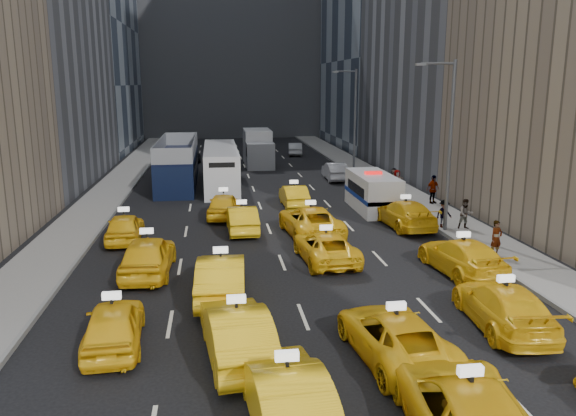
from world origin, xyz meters
name	(u,v)px	position (x,y,z in m)	size (l,w,h in m)	color
ground	(313,343)	(0.00, 0.00, 0.00)	(160.00, 160.00, 0.00)	black
sidewalk_west	(108,194)	(-10.50, 25.00, 0.07)	(3.00, 90.00, 0.15)	gray
sidewalk_east	(391,187)	(10.50, 25.00, 0.07)	(3.00, 90.00, 0.15)	gray
curb_west	(129,193)	(-9.05, 25.00, 0.09)	(0.15, 90.00, 0.18)	slate
curb_east	(373,187)	(9.05, 25.00, 0.09)	(0.15, 90.00, 0.18)	slate
streetlight_near	(448,141)	(9.18, 12.00, 4.92)	(2.15, 0.22, 9.00)	#595B60
streetlight_far	(354,117)	(9.18, 32.00, 4.92)	(2.15, 0.22, 9.00)	#595B60
taxi_1	(287,396)	(-1.37, -4.19, 0.79)	(1.68, 4.81, 1.58)	yellow
taxi_2	(467,411)	(2.51, -5.28, 0.77)	(2.54, 5.51, 1.53)	yellow
taxi_4	(114,325)	(-6.03, 0.54, 0.71)	(1.69, 4.19, 1.43)	yellow
taxi_5	(237,332)	(-2.37, -0.67, 0.80)	(1.70, 4.88, 1.61)	yellow
taxi_6	(395,336)	(2.17, -1.26, 0.69)	(2.31, 5.00, 1.39)	yellow
taxi_7	(503,306)	(6.35, 0.31, 0.73)	(2.06, 5.06, 1.47)	yellow
taxi_8	(148,255)	(-5.73, 7.17, 0.83)	(1.96, 4.88, 1.66)	yellow
taxi_9	(221,277)	(-2.74, 4.17, 0.81)	(1.72, 4.94, 1.63)	yellow
taxi_10	(326,247)	(1.97, 7.92, 0.67)	(2.23, 4.84, 1.35)	yellow
taxi_11	(462,257)	(7.30, 5.54, 0.74)	(2.08, 5.12, 1.49)	yellow
taxi_12	(125,227)	(-7.45, 12.44, 0.72)	(1.71, 4.24, 1.45)	yellow
taxi_13	(242,219)	(-1.50, 13.49, 0.72)	(1.52, 4.36, 1.44)	yellow
taxi_14	(310,221)	(2.04, 12.38, 0.77)	(2.56, 5.56, 1.54)	yellow
taxi_15	(405,214)	(7.52, 13.33, 0.76)	(2.12, 5.22, 1.51)	yellow
taxi_16	(224,205)	(-2.39, 16.96, 0.75)	(1.76, 4.37, 1.49)	yellow
taxi_17	(294,196)	(2.18, 19.50, 0.70)	(1.48, 4.23, 1.40)	yellow
nypd_van	(373,193)	(6.92, 17.74, 1.12)	(2.69, 5.91, 2.47)	white
double_decker	(178,163)	(-5.69, 28.33, 1.76)	(3.74, 12.36, 3.54)	black
city_bus	(221,167)	(-2.38, 27.32, 1.52)	(4.03, 12.07, 3.06)	silver
box_truck	(258,148)	(1.37, 38.39, 1.67)	(3.02, 7.55, 3.38)	silver
misc_car_0	(335,171)	(6.97, 29.03, 0.73)	(1.55, 4.45, 1.47)	#B3B4BB
misc_car_1	(188,155)	(-5.52, 41.94, 0.67)	(2.21, 4.79, 1.33)	black
misc_car_2	(258,148)	(1.96, 45.71, 0.81)	(2.28, 5.61, 1.63)	slate
misc_car_3	(225,149)	(-1.61, 45.84, 0.74)	(1.76, 4.36, 1.49)	black
misc_car_4	(295,149)	(6.05, 45.63, 0.69)	(1.46, 4.18, 1.38)	#95979B
pedestrian_0	(496,238)	(9.68, 7.22, 0.98)	(0.60, 0.40, 1.65)	gray
pedestrian_1	(466,214)	(10.44, 12.03, 0.96)	(0.79, 0.43, 1.63)	gray
pedestrian_2	(444,214)	(9.41, 12.48, 0.91)	(0.99, 0.41, 1.53)	gray
pedestrian_3	(433,189)	(11.18, 18.52, 1.08)	(1.09, 0.50, 1.86)	gray
pedestrian_4	(397,181)	(9.98, 22.27, 0.98)	(0.81, 0.44, 1.66)	gray
pedestrian_5	(394,178)	(10.30, 23.88, 0.92)	(1.43, 0.41, 1.55)	gray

